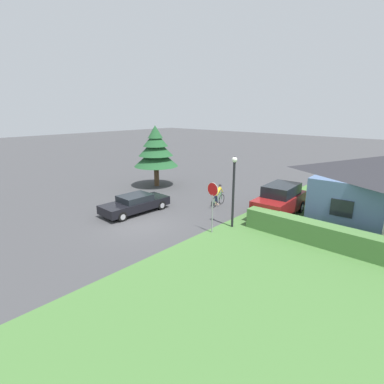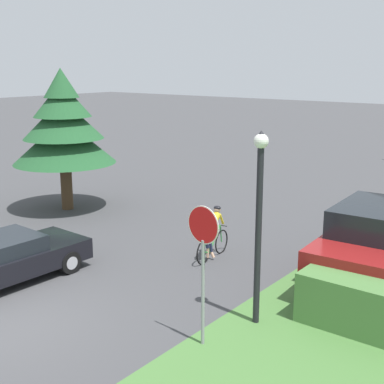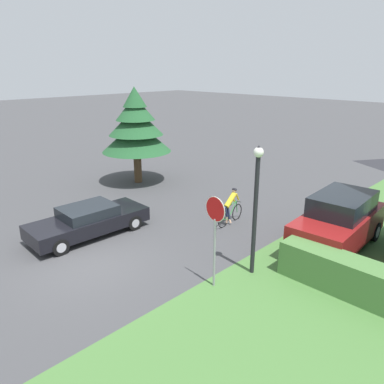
{
  "view_description": "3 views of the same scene",
  "coord_description": "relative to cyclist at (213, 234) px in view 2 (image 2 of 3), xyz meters",
  "views": [
    {
      "loc": [
        13.4,
        -10.28,
        6.61
      ],
      "look_at": [
        1.04,
        3.45,
        1.51
      ],
      "focal_mm": 28.0,
      "sensor_mm": 36.0,
      "label": 1
    },
    {
      "loc": [
        9.65,
        -5.81,
        5.45
      ],
      "look_at": [
        0.79,
        5.58,
        1.99
      ],
      "focal_mm": 50.0,
      "sensor_mm": 36.0,
      "label": 2
    },
    {
      "loc": [
        10.35,
        -5.51,
        6.3
      ],
      "look_at": [
        0.41,
        4.51,
        1.57
      ],
      "focal_mm": 35.0,
      "sensor_mm": 36.0,
      "label": 3
    }
  ],
  "objects": [
    {
      "name": "ground_plane",
      "position": [
        -1.19,
        -6.01,
        -0.73
      ],
      "size": [
        140.0,
        140.0,
        0.0
      ],
      "primitive_type": "plane",
      "color": "#424244"
    },
    {
      "name": "cyclist",
      "position": [
        0.0,
        0.0,
        0.0
      ],
      "size": [
        0.44,
        1.77,
        1.53
      ],
      "rotation": [
        0.0,
        0.0,
        1.68
      ],
      "color": "black",
      "rests_on": "ground"
    },
    {
      "name": "parked_suv_right",
      "position": [
        4.17,
        1.02,
        0.28
      ],
      "size": [
        2.19,
        4.66,
        2.03
      ],
      "rotation": [
        0.0,
        0.0,
        1.63
      ],
      "color": "maroon",
      "rests_on": "ground"
    },
    {
      "name": "stop_sign",
      "position": [
        2.68,
        -4.06,
        1.31
      ],
      "size": [
        0.75,
        0.07,
        2.86
      ],
      "rotation": [
        0.0,
        0.0,
        3.07
      ],
      "color": "gray",
      "rests_on": "ground"
    },
    {
      "name": "street_lamp",
      "position": [
        3.03,
        -2.61,
        1.84
      ],
      "size": [
        0.31,
        0.31,
        4.17
      ],
      "color": "black",
      "rests_on": "ground"
    },
    {
      "name": "conifer_tall_near",
      "position": [
        -7.59,
        0.97,
        2.42
      ],
      "size": [
        3.83,
        3.83,
        5.32
      ],
      "color": "#4C3823",
      "rests_on": "ground"
    }
  ]
}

